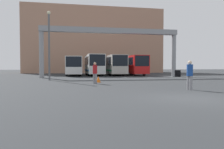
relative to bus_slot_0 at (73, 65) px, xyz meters
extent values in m
plane|color=#2D3033|center=(5.08, -27.82, -1.73)|extent=(200.00, 200.00, 0.00)
cube|color=tan|center=(5.08, 17.77, 5.78)|extent=(31.96, 12.00, 15.02)
cylinder|color=gray|center=(-4.12, -7.35, 1.27)|extent=(0.60, 0.60, 6.02)
cylinder|color=gray|center=(14.28, -7.35, 1.27)|extent=(0.60, 0.60, 6.02)
cube|color=gray|center=(5.08, -7.35, 4.63)|extent=(19.00, 0.80, 0.70)
cube|color=silver|center=(0.00, 0.01, -0.06)|extent=(2.42, 10.80, 2.65)
cube|color=black|center=(0.00, -5.37, 0.43)|extent=(2.22, 0.06, 1.49)
cube|color=black|center=(0.00, 0.01, 0.43)|extent=(2.45, 9.18, 1.11)
cube|color=#268C4C|center=(0.00, 0.01, -0.91)|extent=(2.45, 10.26, 0.24)
cylinder|color=black|center=(-1.05, -3.01, -1.26)|extent=(0.28, 0.95, 0.95)
cylinder|color=black|center=(1.05, -3.01, -1.26)|extent=(0.28, 0.95, 0.95)
cylinder|color=black|center=(-1.05, 3.04, -1.26)|extent=(0.28, 0.95, 0.95)
cylinder|color=black|center=(1.05, 3.04, -1.26)|extent=(0.28, 0.95, 0.95)
cube|color=silver|center=(3.39, -0.37, 0.11)|extent=(2.48, 10.04, 2.99)
cube|color=black|center=(3.39, -5.37, 0.67)|extent=(2.28, 0.06, 1.68)
cube|color=black|center=(3.39, -0.37, 0.67)|extent=(2.51, 8.53, 1.26)
cube|color=#1966B2|center=(3.39, -0.37, -0.85)|extent=(2.51, 9.54, 0.24)
cylinder|color=black|center=(2.31, -3.18, -1.23)|extent=(0.28, 1.01, 1.01)
cylinder|color=black|center=(4.46, -3.18, -1.23)|extent=(0.28, 1.01, 1.01)
cylinder|color=black|center=(2.31, 2.44, -1.23)|extent=(0.28, 1.01, 1.01)
cylinder|color=black|center=(4.46, 2.44, -1.23)|extent=(0.28, 1.01, 1.01)
cube|color=beige|center=(6.77, 0.15, 0.08)|extent=(2.50, 11.07, 2.93)
cube|color=black|center=(6.77, -5.37, 0.62)|extent=(2.30, 0.06, 1.64)
cube|color=black|center=(6.77, 0.15, 0.62)|extent=(2.53, 9.41, 1.23)
cube|color=#268C4C|center=(6.77, 0.15, -0.86)|extent=(2.53, 10.52, 0.24)
cylinder|color=black|center=(5.68, -2.95, -1.19)|extent=(0.28, 1.09, 1.09)
cylinder|color=black|center=(7.86, -2.95, -1.19)|extent=(0.28, 1.09, 1.09)
cylinder|color=black|center=(5.68, 3.25, -1.19)|extent=(0.28, 1.09, 1.09)
cylinder|color=black|center=(7.86, 3.25, -1.19)|extent=(0.28, 1.09, 1.09)
cube|color=red|center=(10.16, -0.35, 0.05)|extent=(2.44, 10.09, 2.88)
cube|color=black|center=(10.16, -5.37, 0.59)|extent=(2.25, 0.06, 1.61)
cube|color=black|center=(10.16, -0.35, 0.59)|extent=(2.47, 8.57, 1.21)
cube|color=red|center=(10.16, -0.35, -0.87)|extent=(2.47, 9.58, 0.24)
cylinder|color=black|center=(9.10, -3.17, -1.28)|extent=(0.28, 0.91, 0.91)
cylinder|color=black|center=(11.22, -3.17, -1.28)|extent=(0.28, 0.91, 0.91)
cylinder|color=black|center=(9.10, 2.48, -1.28)|extent=(0.28, 0.91, 0.91)
cylinder|color=black|center=(11.22, 2.48, -1.28)|extent=(0.28, 0.91, 0.91)
cylinder|color=gray|center=(1.59, -18.22, -1.30)|extent=(0.20, 0.20, 0.86)
cylinder|color=gray|center=(1.72, -18.33, -1.30)|extent=(0.20, 0.20, 0.86)
cylinder|color=#A5191E|center=(1.66, -18.28, -0.51)|extent=(0.38, 0.38, 0.72)
sphere|color=tan|center=(1.66, -18.28, -0.04)|extent=(0.23, 0.23, 0.23)
cylinder|color=gray|center=(7.00, -24.38, -1.30)|extent=(0.20, 0.20, 0.87)
cylinder|color=gray|center=(6.94, -24.22, -1.30)|extent=(0.20, 0.20, 0.87)
cylinder|color=navy|center=(6.97, -24.30, -0.50)|extent=(0.38, 0.38, 0.73)
sphere|color=beige|center=(6.97, -24.30, -0.02)|extent=(0.24, 0.24, 0.24)
cone|color=orange|center=(2.12, -16.79, -1.45)|extent=(0.44, 0.44, 0.58)
torus|color=black|center=(14.77, -7.47, -1.61)|extent=(1.04, 1.04, 0.24)
torus|color=black|center=(14.77, -7.47, -1.37)|extent=(1.04, 1.04, 0.24)
torus|color=black|center=(14.77, -7.47, -1.13)|extent=(1.04, 1.04, 0.24)
torus|color=black|center=(14.77, -7.47, -0.89)|extent=(1.04, 1.04, 0.24)
cylinder|color=#595B60|center=(-2.64, -12.71, 1.77)|extent=(0.20, 0.20, 7.01)
sphere|color=beige|center=(-2.64, -12.71, 5.43)|extent=(0.36, 0.36, 0.36)
camera|label=1|loc=(-0.31, -36.83, -0.28)|focal=35.00mm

